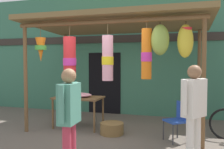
% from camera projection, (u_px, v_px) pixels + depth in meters
% --- Properties ---
extents(ground_plane, '(30.00, 30.00, 0.00)m').
position_uv_depth(ground_plane, '(95.00, 136.00, 5.67)').
color(ground_plane, '#60564C').
extents(shop_facade, '(12.69, 0.29, 3.93)m').
position_uv_depth(shop_facade, '(123.00, 54.00, 8.08)').
color(shop_facade, '#387056').
rests_on(shop_facade, ground_plane).
extents(market_stall_canopy, '(4.54, 2.57, 2.80)m').
position_uv_depth(market_stall_canopy, '(118.00, 31.00, 6.10)').
color(market_stall_canopy, brown).
rests_on(market_stall_canopy, ground_plane).
extents(display_table, '(1.22, 0.74, 0.80)m').
position_uv_depth(display_table, '(78.00, 100.00, 6.38)').
color(display_table, brown).
rests_on(display_table, ground_plane).
extents(flower_heap_on_table, '(0.73, 0.51, 0.11)m').
position_uv_depth(flower_heap_on_table, '(78.00, 95.00, 6.37)').
color(flower_heap_on_table, pink).
rests_on(flower_heap_on_table, display_table).
extents(folding_chair, '(0.56, 0.56, 0.84)m').
position_uv_depth(folding_chair, '(178.00, 118.00, 5.29)').
color(folding_chair, '#2347A8').
rests_on(folding_chair, ground_plane).
extents(wicker_basket_by_table, '(0.55, 0.55, 0.27)m').
position_uv_depth(wicker_basket_by_table, '(112.00, 128.00, 5.81)').
color(wicker_basket_by_table, brown).
rests_on(wicker_basket_by_table, ground_plane).
extents(vendor_in_orange, '(0.41, 0.50, 1.65)m').
position_uv_depth(vendor_in_orange, '(194.00, 107.00, 3.98)').
color(vendor_in_orange, silver).
rests_on(vendor_in_orange, ground_plane).
extents(customer_foreground, '(0.24, 0.59, 1.60)m').
position_uv_depth(customer_foreground, '(69.00, 113.00, 3.63)').
color(customer_foreground, '#B23347').
rests_on(customer_foreground, ground_plane).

